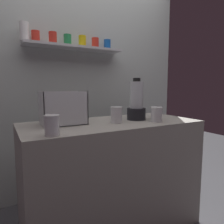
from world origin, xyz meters
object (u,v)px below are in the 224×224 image
at_px(blender_pitcher, 136,104).
at_px(juice_cup_beet_far_left, 52,127).
at_px(juice_cup_pomegranate_middle, 156,115).
at_px(juice_cup_beet_left, 116,116).
at_px(juice_cup_beet_right, 156,114).
at_px(carrot_display_bin, 63,114).

distance_m(blender_pitcher, juice_cup_beet_far_left, 0.81).
bearing_deg(blender_pitcher, juice_cup_pomegranate_middle, -64.81).
height_order(juice_cup_beet_left, juice_cup_pomegranate_middle, juice_cup_beet_left).
distance_m(blender_pitcher, juice_cup_beet_right, 0.20).
distance_m(blender_pitcher, juice_cup_beet_left, 0.25).
xyz_separation_m(carrot_display_bin, juice_cup_beet_left, (0.38, -0.14, -0.02)).
bearing_deg(juice_cup_pomegranate_middle, juice_cup_beet_left, 159.80).
bearing_deg(blender_pitcher, juice_cup_beet_right, -24.92).
bearing_deg(juice_cup_beet_far_left, juice_cup_pomegranate_middle, 5.58).
bearing_deg(carrot_display_bin, juice_cup_beet_left, -20.39).
xyz_separation_m(juice_cup_pomegranate_middle, juice_cup_beet_right, (0.08, 0.10, -0.00)).
bearing_deg(juice_cup_beet_left, blender_pitcher, 13.71).
relative_size(blender_pitcher, juice_cup_beet_far_left, 2.96).
xyz_separation_m(carrot_display_bin, juice_cup_pomegranate_middle, (0.69, -0.26, -0.02)).
height_order(blender_pitcher, juice_cup_beet_far_left, blender_pitcher).
relative_size(blender_pitcher, juice_cup_pomegranate_middle, 3.02).
relative_size(juice_cup_beet_left, juice_cup_beet_right, 1.13).
xyz_separation_m(blender_pitcher, juice_cup_beet_right, (0.16, -0.07, -0.09)).
distance_m(juice_cup_beet_left, juice_cup_beet_right, 0.39).
relative_size(juice_cup_beet_far_left, juice_cup_beet_left, 0.95).
relative_size(juice_cup_beet_far_left, juice_cup_pomegranate_middle, 1.02).
height_order(carrot_display_bin, juice_cup_beet_right, carrot_display_bin).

